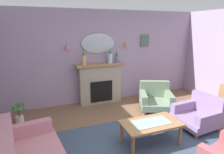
# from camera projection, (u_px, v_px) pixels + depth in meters

# --- Properties ---
(wall_back) EXTENTS (6.89, 0.10, 2.63)m
(wall_back) POSITION_uv_depth(u_px,v_px,m) (105.00, 57.00, 5.58)
(wall_back) COLOR #9E8CA8
(wall_back) RESTS_ON ground
(patterned_rug) EXTENTS (3.20, 2.40, 0.01)m
(patterned_rug) POSITION_uv_depth(u_px,v_px,m) (153.00, 149.00, 3.48)
(patterned_rug) COLOR #38475B
(patterned_rug) RESTS_ON ground
(fireplace) EXTENTS (1.36, 0.36, 1.16)m
(fireplace) POSITION_uv_depth(u_px,v_px,m) (100.00, 84.00, 5.49)
(fireplace) COLOR gray
(fireplace) RESTS_ON ground
(mantel_vase_right) EXTENTS (0.10, 0.10, 0.42)m
(mantel_vase_right) POSITION_uv_depth(u_px,v_px,m) (84.00, 57.00, 5.11)
(mantel_vase_right) COLOR tan
(mantel_vase_right) RESTS_ON fireplace
(mantel_vase_left) EXTENTS (0.13, 0.13, 0.43)m
(mantel_vase_left) POSITION_uv_depth(u_px,v_px,m) (110.00, 56.00, 5.37)
(mantel_vase_left) COLOR silver
(mantel_vase_left) RESTS_ON fireplace
(mantel_vase_centre) EXTENTS (0.10, 0.10, 0.36)m
(mantel_vase_centre) POSITION_uv_depth(u_px,v_px,m) (117.00, 56.00, 5.44)
(mantel_vase_centre) COLOR #4C7093
(mantel_vase_centre) RESTS_ON fireplace
(wall_mirror) EXTENTS (0.96, 0.06, 0.56)m
(wall_mirror) POSITION_uv_depth(u_px,v_px,m) (98.00, 43.00, 5.33)
(wall_mirror) COLOR #B2BCC6
(wall_sconce_left) EXTENTS (0.14, 0.14, 0.14)m
(wall_sconce_left) POSITION_uv_depth(u_px,v_px,m) (68.00, 46.00, 5.01)
(wall_sconce_left) COLOR #D17066
(wall_sconce_right) EXTENTS (0.14, 0.14, 0.14)m
(wall_sconce_right) POSITION_uv_depth(u_px,v_px,m) (126.00, 44.00, 5.59)
(wall_sconce_right) COLOR #D17066
(framed_picture) EXTENTS (0.28, 0.03, 0.36)m
(framed_picture) POSITION_uv_depth(u_px,v_px,m) (145.00, 41.00, 5.84)
(framed_picture) COLOR #4C6B56
(coffee_table) EXTENTS (1.10, 0.60, 0.45)m
(coffee_table) POSITION_uv_depth(u_px,v_px,m) (151.00, 125.00, 3.55)
(coffee_table) COLOR olive
(coffee_table) RESTS_ON ground
(armchair_near_fireplace) EXTENTS (1.06, 1.07, 0.71)m
(armchair_near_fireplace) POSITION_uv_depth(u_px,v_px,m) (155.00, 98.00, 5.14)
(armchair_near_fireplace) COLOR gray
(armchair_near_fireplace) RESTS_ON ground
(armchair_in_corner) EXTENTS (0.88, 0.88, 0.71)m
(armchair_in_corner) POSITION_uv_depth(u_px,v_px,m) (199.00, 114.00, 4.19)
(armchair_in_corner) COLOR gray
(armchair_in_corner) RESTS_ON ground
(potted_plant_small_fern) EXTENTS (0.34, 0.35, 0.54)m
(potted_plant_small_fern) POSITION_uv_depth(u_px,v_px,m) (19.00, 111.00, 4.37)
(potted_plant_small_fern) COLOR silver
(potted_plant_small_fern) RESTS_ON ground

